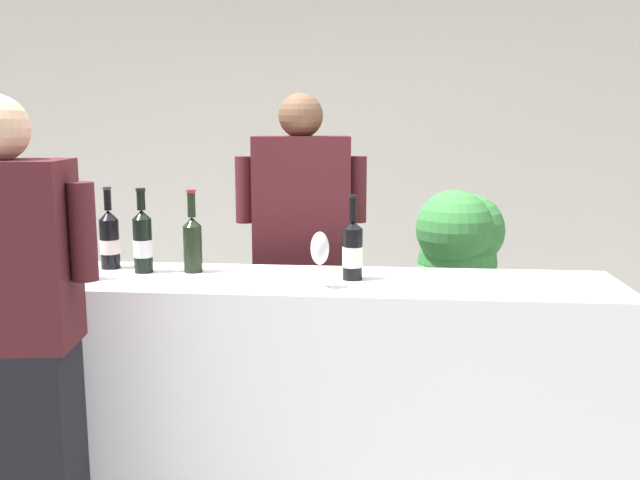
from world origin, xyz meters
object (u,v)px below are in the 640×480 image
Objects in this scene: person_guest at (14,373)px; wine_bottle_0 at (7,245)px; wine_bottle_2 at (110,239)px; wine_glass at (320,250)px; wine_bottle_1 at (193,241)px; wine_bottle_3 at (143,241)px; person_server at (302,287)px; wine_bottle_4 at (72,248)px; potted_shrub at (451,281)px; wine_bottle_5 at (353,250)px.

wine_bottle_0 is at bearing 119.38° from person_guest.
wine_bottle_2 is 1.64× the size of wine_glass.
wine_bottle_1 is at bearing 157.53° from wine_glass.
wine_bottle_3 reaches higher than wine_bottle_2.
person_server is at bearing 102.10° from wine_glass.
wine_bottle_2 is 0.19× the size of person_server.
wine_bottle_4 is (-0.21, -0.16, -0.00)m from wine_bottle_3.
wine_glass is at bearing -116.22° from potted_shrub.
wine_bottle_5 is 0.69m from person_server.
wine_glass is (-0.11, -0.14, 0.02)m from wine_bottle_5.
wine_bottle_3 is 0.82m from person_server.
wine_bottle_3 is 0.73m from person_guest.
wine_bottle_3 is 0.19× the size of person_server.
wine_bottle_1 is 0.19m from wine_bottle_3.
wine_bottle_3 is at bearing 71.67° from person_guest.
wine_bottle_3 reaches higher than wine_bottle_1.
wine_bottle_3 reaches higher than potted_shrub.
wine_glass is 0.79m from person_server.
person_server reaches higher than potted_shrub.
wine_bottle_0 is 1.11× the size of wine_bottle_1.
person_guest reaches higher than wine_bottle_4.
wine_bottle_1 is 0.63m from wine_bottle_5.
wine_bottle_5 is (1.28, 0.12, -0.02)m from wine_bottle_0.
wine_bottle_4 is at bearing -103.29° from wine_bottle_2.
potted_shrub is at bearing 33.12° from wine_bottle_0.
wine_bottle_1 is at bearing 58.37° from person_guest.
wine_bottle_1 is 1.61× the size of wine_glass.
wine_bottle_2 is at bearing -147.22° from person_server.
wine_bottle_3 is 1.04× the size of wine_bottle_5.
wine_bottle_5 is 0.25× the size of potted_shrub.
wine_bottle_4 is 1.07m from person_server.
wine_glass is 1.35m from potted_shrub.
wine_bottle_1 is 0.26× the size of potted_shrub.
wine_bottle_3 reaches higher than wine_glass.
wine_bottle_1 is 0.82m from person_guest.
wine_bottle_4 reaches higher than wine_bottle_5.
wine_bottle_2 is at bearing 158.67° from wine_bottle_3.
wine_bottle_4 is at bearing 1.35° from wine_bottle_0.
person_server is at bearing 41.59° from wine_bottle_4.
wine_bottle_1 reaches higher than wine_bottle_4.
wine_bottle_5 is (0.63, -0.07, -0.01)m from wine_bottle_1.
wine_glass is at bearing -1.27° from wine_bottle_0.
person_guest is at bearing -150.85° from wine_bottle_5.
wine_bottle_2 is at bearing 173.58° from wine_bottle_5.
person_server reaches higher than person_guest.
person_server is 1.37× the size of potted_shrub.
wine_bottle_5 is 1.21m from person_guest.
wine_bottle_4 is at bearing -173.87° from wine_bottle_5.
potted_shrub is at bearing 40.98° from wine_bottle_1.
person_server is at bearing 34.05° from wine_bottle_0.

